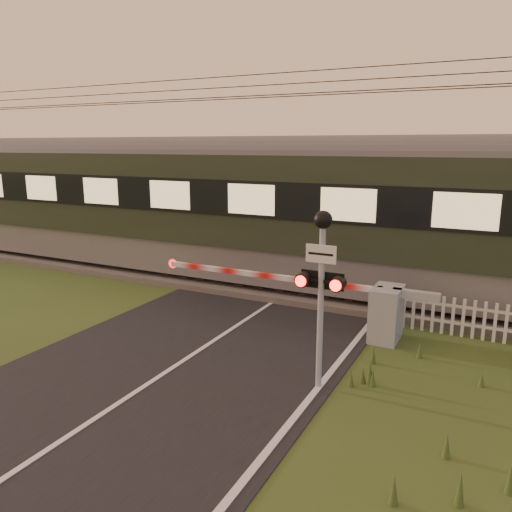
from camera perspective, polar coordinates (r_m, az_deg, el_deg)
The scene contains 7 objects.
ground at distance 9.60m, azimuth -10.86°, elevation -13.41°, with size 160.00×160.00×0.00m, color #37481B.
road at distance 9.42m, azimuth -11.67°, elevation -13.90°, with size 6.00×140.00×0.03m.
track_bed at distance 14.89m, azimuth 4.52°, elevation -3.43°, with size 140.00×3.40×0.39m.
overhead_wires at distance 14.39m, azimuth 4.93°, elevation 18.78°, with size 120.00×0.62×0.62m.
boom_gate at distance 11.27m, azimuth 13.25°, elevation -5.88°, with size 6.83×0.92×1.22m.
crossing_signal at distance 8.38m, azimuth 7.51°, elevation -1.47°, with size 0.80×0.34×3.13m.
picket_fence at distance 11.97m, azimuth 22.60°, elevation -6.55°, with size 2.77×0.07×0.87m.
Camera 1 is at (5.38, -6.76, 4.18)m, focal length 35.00 mm.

